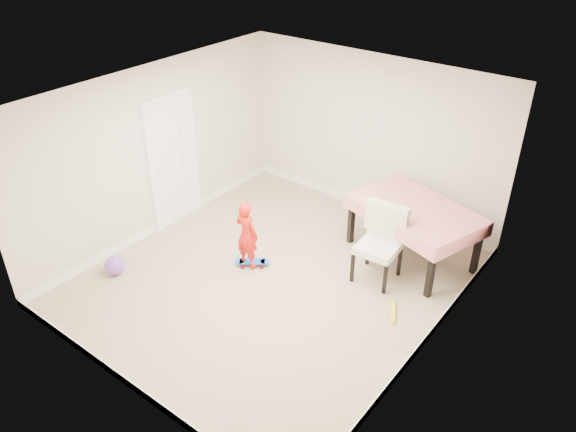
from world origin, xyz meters
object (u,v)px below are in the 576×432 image
Objects in this scene: dining_chair at (378,246)px; child at (247,237)px; balloon at (115,265)px; skateboard at (252,263)px; dining_table at (412,232)px.

dining_chair reaches higher than child.
skateboard is at bearing 43.23° from balloon.
dining_chair is 3.87× the size of balloon.
skateboard is 0.50× the size of child.
dining_chair is 1.07× the size of child.
dining_table reaches higher than skateboard.
dining_chair is 2.15× the size of skateboard.
balloon is (-2.95, -2.14, -0.40)m from dining_chair.
child is (-0.04, -0.05, 0.47)m from skateboard.
dining_table reaches higher than balloon.
child is (-1.72, -1.63, 0.08)m from dining_table.
dining_chair reaches higher than skateboard.
dining_chair is 3.67m from balloon.
dining_chair is at bearing -150.13° from child.
balloon is (-1.37, -1.27, -0.37)m from child.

